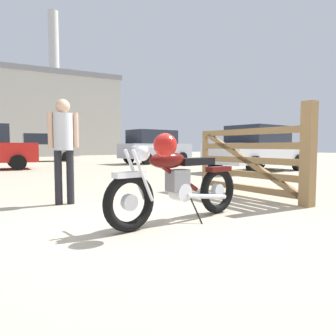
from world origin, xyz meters
name	(u,v)px	position (x,y,z in m)	size (l,w,h in m)	color
ground_plane	(150,223)	(0.00, 0.00, 0.00)	(80.00, 80.00, 0.00)	tan
vintage_motorcycle	(177,182)	(0.29, -0.15, 0.49)	(2.07, 0.77, 1.07)	black
timber_gate	(260,159)	(2.47, 0.62, 0.70)	(0.28, 2.54, 1.60)	olive
bystander	(63,140)	(-0.64, 1.75, 1.02)	(0.45, 0.30, 1.66)	black
blue_hatchback_right	(258,149)	(6.96, 5.00, 0.84)	(4.40, 2.37, 1.67)	black
dark_sedan_left	(42,148)	(1.08, 16.83, 0.84)	(4.28, 2.08, 1.67)	black
silver_sedan_mid	(155,146)	(6.09, 11.62, 0.92)	(4.12, 2.32, 1.78)	black
industrial_building	(0,115)	(-0.59, 34.75, 4.23)	(23.59, 13.68, 16.20)	beige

